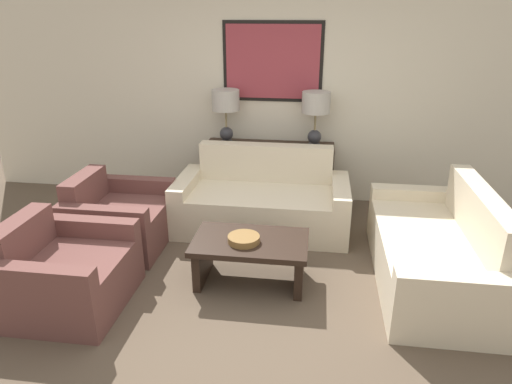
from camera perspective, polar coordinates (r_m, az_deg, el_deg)
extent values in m
plane|color=brown|center=(3.84, -2.20, -14.43)|extent=(20.00, 20.00, 0.00)
cube|color=beige|center=(5.67, 2.10, 12.23)|extent=(7.58, 0.10, 2.65)
cube|color=black|center=(5.57, 2.09, 15.95)|extent=(1.18, 0.01, 0.92)
cube|color=#9E3842|center=(5.56, 2.08, 15.94)|extent=(1.10, 0.02, 0.84)
cube|color=#332319|center=(5.65, 1.69, 2.32)|extent=(1.55, 0.37, 0.76)
cylinder|color=#333338|center=(5.61, -3.69, 6.36)|extent=(0.14, 0.14, 0.02)
sphere|color=#333338|center=(5.59, -3.72, 7.29)|extent=(0.16, 0.16, 0.16)
cylinder|color=#8C7A51|center=(5.55, -3.76, 9.14)|extent=(0.02, 0.02, 0.21)
cylinder|color=#B2ADA3|center=(5.50, -3.82, 11.41)|extent=(0.33, 0.33, 0.24)
cylinder|color=#333338|center=(5.51, 7.26, 5.91)|extent=(0.14, 0.14, 0.02)
sphere|color=#333338|center=(5.48, 7.31, 6.86)|extent=(0.16, 0.16, 0.16)
cylinder|color=#8C7A51|center=(5.44, 7.40, 8.75)|extent=(0.02, 0.02, 0.21)
cylinder|color=#B2ADA3|center=(5.39, 7.52, 11.06)|extent=(0.33, 0.33, 0.24)
cube|color=beige|center=(4.94, 0.59, -2.66)|extent=(1.50, 0.72, 0.45)
cube|color=beige|center=(5.27, 1.23, 1.43)|extent=(1.50, 0.18, 0.87)
cube|color=beige|center=(5.16, -8.58, -1.08)|extent=(0.18, 0.90, 0.57)
cube|color=beige|center=(4.97, 10.39, -2.11)|extent=(0.18, 0.90, 0.57)
cube|color=beige|center=(4.35, 19.70, -7.69)|extent=(0.72, 1.50, 0.45)
cube|color=beige|center=(4.37, 25.83, -5.38)|extent=(0.18, 1.50, 0.87)
cube|color=beige|center=(5.08, 19.06, -2.48)|extent=(0.90, 0.18, 0.57)
cube|color=beige|center=(3.64, 23.69, -13.33)|extent=(0.90, 0.18, 0.57)
cube|color=black|center=(3.97, -0.71, -6.30)|extent=(1.00, 0.61, 0.05)
cube|color=black|center=(4.16, -6.68, -8.43)|extent=(0.07, 0.49, 0.37)
cube|color=black|center=(4.05, 5.47, -9.30)|extent=(0.07, 0.49, 0.37)
cylinder|color=olive|center=(3.91, -1.54, -5.89)|extent=(0.27, 0.27, 0.06)
cube|color=brown|center=(4.85, -15.41, -4.08)|extent=(0.71, 0.67, 0.43)
cube|color=brown|center=(4.98, -20.33, -2.02)|extent=(0.18, 0.67, 0.75)
cube|color=brown|center=(4.53, -18.49, -5.26)|extent=(0.89, 0.14, 0.59)
cube|color=brown|center=(5.19, -14.74, -1.30)|extent=(0.89, 0.14, 0.59)
cube|color=brown|center=(4.04, -21.09, -10.42)|extent=(0.71, 0.67, 0.43)
cube|color=brown|center=(4.19, -26.80, -7.69)|extent=(0.18, 0.67, 0.75)
cube|color=brown|center=(3.76, -25.38, -12.29)|extent=(0.89, 0.14, 0.59)
cube|color=brown|center=(4.34, -19.83, -6.65)|extent=(0.89, 0.14, 0.59)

